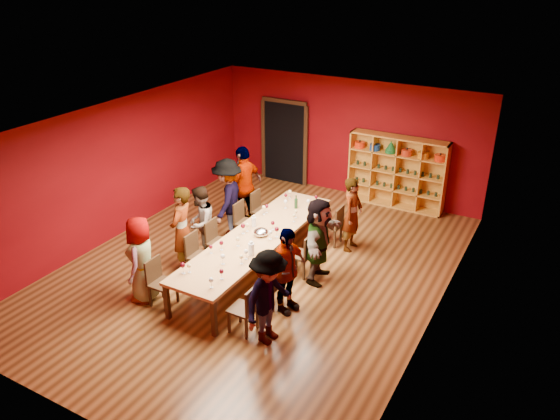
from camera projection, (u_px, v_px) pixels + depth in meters
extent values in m
cube|color=#4D2D14|center=(258.00, 269.00, 10.99)|extent=(7.10, 9.10, 0.02)
cube|color=#63040A|center=(349.00, 137.00, 13.91)|extent=(7.10, 0.02, 3.00)
cube|color=#63040A|center=(67.00, 330.00, 6.78)|extent=(7.10, 0.02, 3.00)
cube|color=#63040A|center=(119.00, 168.00, 11.89)|extent=(0.02, 9.10, 3.00)
cube|color=#63040A|center=(442.00, 244.00, 8.79)|extent=(0.02, 9.10, 3.00)
cube|color=silver|center=(255.00, 123.00, 9.70)|extent=(7.10, 9.10, 0.02)
cube|color=#B07E49|center=(257.00, 237.00, 10.68)|extent=(1.10, 4.50, 0.06)
cube|color=black|center=(167.00, 301.00, 9.34)|extent=(0.08, 0.08, 0.69)
cube|color=black|center=(288.00, 208.00, 12.77)|extent=(0.08, 0.08, 0.69)
cube|color=black|center=(214.00, 318.00, 8.90)|extent=(0.08, 0.08, 0.69)
cube|color=black|center=(326.00, 217.00, 12.33)|extent=(0.08, 0.08, 0.69)
cube|color=black|center=(285.00, 142.00, 14.82)|extent=(1.20, 0.14, 2.20)
cube|color=black|center=(284.00, 101.00, 14.27)|extent=(1.32, 0.06, 0.10)
cube|color=black|center=(264.00, 140.00, 15.05)|extent=(0.10, 0.06, 2.20)
cube|color=black|center=(306.00, 147.00, 14.48)|extent=(0.10, 0.06, 2.20)
cube|color=gold|center=(352.00, 164.00, 13.88)|extent=(0.04, 0.40, 1.80)
cube|color=gold|center=(445.00, 181.00, 12.84)|extent=(0.04, 0.40, 1.80)
cube|color=gold|center=(400.00, 137.00, 12.99)|extent=(2.40, 0.40, 0.04)
cube|color=gold|center=(393.00, 205.00, 13.74)|extent=(2.40, 0.40, 0.04)
cube|color=gold|center=(399.00, 170.00, 13.51)|extent=(2.40, 0.02, 1.80)
cube|color=gold|center=(395.00, 189.00, 13.55)|extent=(2.36, 0.38, 0.03)
cube|color=gold|center=(397.00, 172.00, 13.36)|extent=(2.36, 0.38, 0.03)
cube|color=gold|center=(398.00, 155.00, 13.17)|extent=(2.36, 0.38, 0.03)
cube|color=gold|center=(373.00, 168.00, 13.63)|extent=(0.03, 0.38, 1.76)
cube|color=gold|center=(397.00, 172.00, 13.36)|extent=(0.03, 0.38, 1.76)
cube|color=gold|center=(421.00, 176.00, 13.10)|extent=(0.03, 0.38, 1.76)
cylinder|color=red|center=(360.00, 145.00, 13.58)|extent=(0.26, 0.26, 0.15)
sphere|color=black|center=(360.00, 141.00, 13.54)|extent=(0.05, 0.05, 0.05)
cylinder|color=navy|center=(375.00, 147.00, 13.40)|extent=(0.26, 0.26, 0.15)
sphere|color=black|center=(375.00, 143.00, 13.36)|extent=(0.05, 0.05, 0.05)
cylinder|color=#19642E|center=(390.00, 151.00, 13.24)|extent=(0.26, 0.26, 0.08)
cone|color=#19642E|center=(391.00, 145.00, 13.17)|extent=(0.24, 0.24, 0.22)
cylinder|color=#B82F15|center=(407.00, 152.00, 13.05)|extent=(0.26, 0.26, 0.15)
sphere|color=black|center=(407.00, 149.00, 13.01)|extent=(0.05, 0.05, 0.05)
cylinder|color=orange|center=(423.00, 155.00, 12.87)|extent=(0.26, 0.26, 0.15)
sphere|color=black|center=(424.00, 151.00, 12.83)|extent=(0.05, 0.05, 0.05)
cylinder|color=red|center=(440.00, 158.00, 12.69)|extent=(0.26, 0.26, 0.15)
sphere|color=black|center=(441.00, 154.00, 12.65)|extent=(0.05, 0.05, 0.05)
cylinder|color=black|center=(357.00, 179.00, 13.98)|extent=(0.07, 0.07, 0.10)
cylinder|color=black|center=(364.00, 180.00, 13.90)|extent=(0.07, 0.07, 0.10)
cylinder|color=black|center=(370.00, 182.00, 13.81)|extent=(0.07, 0.07, 0.10)
cylinder|color=black|center=(377.00, 183.00, 13.73)|extent=(0.07, 0.07, 0.10)
cylinder|color=black|center=(384.00, 184.00, 13.65)|extent=(0.07, 0.07, 0.10)
cylinder|color=black|center=(391.00, 186.00, 13.57)|extent=(0.07, 0.07, 0.10)
cylinder|color=black|center=(399.00, 187.00, 13.49)|extent=(0.07, 0.07, 0.10)
cylinder|color=black|center=(406.00, 189.00, 13.41)|extent=(0.07, 0.07, 0.10)
cylinder|color=black|center=(413.00, 190.00, 13.32)|extent=(0.07, 0.07, 0.10)
cylinder|color=black|center=(421.00, 191.00, 13.24)|extent=(0.07, 0.07, 0.10)
cylinder|color=black|center=(428.00, 193.00, 13.16)|extent=(0.07, 0.07, 0.10)
cylinder|color=black|center=(436.00, 194.00, 13.08)|extent=(0.07, 0.07, 0.10)
cylinder|color=black|center=(358.00, 162.00, 13.79)|extent=(0.07, 0.07, 0.10)
cylinder|color=black|center=(365.00, 164.00, 13.70)|extent=(0.07, 0.07, 0.10)
cylinder|color=black|center=(372.00, 165.00, 13.62)|extent=(0.07, 0.07, 0.10)
cylinder|color=black|center=(379.00, 166.00, 13.54)|extent=(0.07, 0.07, 0.10)
cylinder|color=black|center=(386.00, 168.00, 13.46)|extent=(0.07, 0.07, 0.10)
cylinder|color=black|center=(393.00, 169.00, 13.38)|extent=(0.07, 0.07, 0.10)
cylinder|color=black|center=(400.00, 170.00, 13.30)|extent=(0.07, 0.07, 0.10)
cylinder|color=black|center=(408.00, 171.00, 13.21)|extent=(0.07, 0.07, 0.10)
cylinder|color=black|center=(415.00, 173.00, 13.13)|extent=(0.07, 0.07, 0.10)
cylinder|color=black|center=(423.00, 174.00, 13.05)|extent=(0.07, 0.07, 0.10)
cylinder|color=black|center=(431.00, 176.00, 12.97)|extent=(0.07, 0.07, 0.10)
cylinder|color=black|center=(438.00, 177.00, 12.89)|extent=(0.07, 0.07, 0.10)
cube|color=black|center=(163.00, 284.00, 9.68)|extent=(0.42, 0.42, 0.04)
cube|color=black|center=(153.00, 269.00, 9.67)|extent=(0.04, 0.40, 0.44)
cube|color=black|center=(150.00, 296.00, 9.72)|extent=(0.04, 0.04, 0.41)
cube|color=black|center=(165.00, 302.00, 9.57)|extent=(0.04, 0.04, 0.41)
cube|color=black|center=(163.00, 287.00, 9.99)|extent=(0.04, 0.04, 0.41)
cube|color=black|center=(177.00, 292.00, 9.84)|extent=(0.04, 0.04, 0.41)
imported|color=#535459|center=(142.00, 259.00, 9.72)|extent=(0.69, 0.89, 1.62)
cube|color=black|center=(200.00, 257.00, 10.56)|extent=(0.42, 0.42, 0.04)
cube|color=black|center=(191.00, 243.00, 10.54)|extent=(0.04, 0.40, 0.44)
cube|color=black|center=(189.00, 268.00, 10.59)|extent=(0.04, 0.04, 0.41)
cube|color=black|center=(203.00, 273.00, 10.44)|extent=(0.04, 0.04, 0.41)
cube|color=black|center=(199.00, 261.00, 10.86)|extent=(0.04, 0.04, 0.41)
cube|color=black|center=(213.00, 265.00, 10.71)|extent=(0.04, 0.04, 0.41)
imported|color=#C2828D|center=(182.00, 230.00, 10.54)|extent=(0.63, 0.76, 1.80)
cube|color=black|center=(219.00, 243.00, 11.07)|extent=(0.42, 0.42, 0.04)
cube|color=black|center=(211.00, 230.00, 11.05)|extent=(0.04, 0.40, 0.44)
cube|color=black|center=(208.00, 254.00, 11.10)|extent=(0.04, 0.04, 0.41)
cube|color=black|center=(222.00, 258.00, 10.95)|extent=(0.04, 0.04, 0.41)
cube|color=black|center=(218.00, 247.00, 11.37)|extent=(0.04, 0.04, 0.41)
cube|color=black|center=(231.00, 251.00, 11.22)|extent=(0.04, 0.04, 0.41)
imported|color=#131534|center=(201.00, 223.00, 11.12)|extent=(0.58, 0.83, 1.55)
cube|color=black|center=(246.00, 223.00, 11.88)|extent=(0.42, 0.42, 0.04)
cube|color=black|center=(239.00, 211.00, 11.86)|extent=(0.04, 0.40, 0.44)
cube|color=black|center=(236.00, 233.00, 11.91)|extent=(0.04, 0.04, 0.41)
cube|color=black|center=(249.00, 237.00, 11.76)|extent=(0.04, 0.04, 0.41)
cube|color=black|center=(244.00, 227.00, 12.18)|extent=(0.04, 0.04, 0.41)
cube|color=black|center=(257.00, 231.00, 12.03)|extent=(0.04, 0.04, 0.41)
imported|color=#515156|center=(228.00, 199.00, 11.88)|extent=(0.81, 1.26, 1.81)
cube|color=black|center=(263.00, 211.00, 12.43)|extent=(0.42, 0.42, 0.04)
cube|color=black|center=(255.00, 200.00, 12.41)|extent=(0.04, 0.40, 0.44)
cube|color=black|center=(253.00, 221.00, 12.47)|extent=(0.04, 0.04, 0.41)
cube|color=black|center=(265.00, 224.00, 12.32)|extent=(0.04, 0.04, 0.41)
cube|color=black|center=(260.00, 216.00, 12.73)|extent=(0.04, 0.04, 0.41)
cube|color=black|center=(273.00, 219.00, 12.58)|extent=(0.04, 0.04, 0.41)
imported|color=#131535|center=(244.00, 186.00, 12.42)|extent=(0.64, 1.17, 1.90)
cube|color=black|center=(243.00, 309.00, 8.99)|extent=(0.42, 0.42, 0.04)
cube|color=black|center=(252.00, 300.00, 8.81)|extent=(0.04, 0.40, 0.44)
cube|color=black|center=(229.00, 323.00, 9.03)|extent=(0.04, 0.04, 0.41)
cube|color=black|center=(246.00, 329.00, 8.88)|extent=(0.04, 0.04, 0.41)
cube|color=black|center=(240.00, 312.00, 9.30)|extent=(0.04, 0.04, 0.41)
cube|color=black|center=(257.00, 318.00, 9.15)|extent=(0.04, 0.04, 0.41)
imported|color=beige|center=(269.00, 298.00, 8.61)|extent=(0.54, 1.10, 1.65)
cube|color=black|center=(269.00, 284.00, 9.68)|extent=(0.42, 0.42, 0.04)
cube|color=black|center=(279.00, 275.00, 9.49)|extent=(0.04, 0.40, 0.44)
cube|color=black|center=(256.00, 297.00, 9.72)|extent=(0.04, 0.04, 0.41)
cube|color=black|center=(273.00, 302.00, 9.57)|extent=(0.04, 0.04, 0.41)
cube|color=black|center=(266.00, 287.00, 9.98)|extent=(0.04, 0.04, 0.41)
cube|color=black|center=(282.00, 293.00, 9.83)|extent=(0.04, 0.04, 0.41)
imported|color=#525157|center=(286.00, 271.00, 9.37)|extent=(0.66, 1.02, 1.61)
cube|color=black|center=(300.00, 255.00, 10.62)|extent=(0.42, 0.42, 0.04)
cube|color=black|center=(309.00, 246.00, 10.44)|extent=(0.04, 0.40, 0.44)
cube|color=black|center=(288.00, 266.00, 10.66)|extent=(0.04, 0.04, 0.41)
cube|color=black|center=(304.00, 271.00, 10.51)|extent=(0.04, 0.04, 0.41)
cube|color=black|center=(296.00, 259.00, 10.93)|extent=(0.04, 0.04, 0.41)
cube|color=black|center=(312.00, 263.00, 10.78)|extent=(0.04, 0.04, 0.41)
imported|color=#48484D|center=(319.00, 240.00, 10.28)|extent=(0.67, 1.62, 1.70)
cube|color=black|center=(331.00, 225.00, 11.77)|extent=(0.42, 0.42, 0.04)
cube|color=black|center=(340.00, 217.00, 11.59)|extent=(0.04, 0.40, 0.44)
cube|color=black|center=(320.00, 236.00, 11.81)|extent=(0.04, 0.04, 0.41)
cube|color=black|center=(335.00, 240.00, 11.66)|extent=(0.04, 0.04, 0.41)
cube|color=black|center=(327.00, 230.00, 12.08)|extent=(0.04, 0.04, 0.41)
cube|color=black|center=(341.00, 233.00, 11.93)|extent=(0.04, 0.04, 0.41)
imported|color=#C4838A|center=(352.00, 214.00, 11.41)|extent=(0.43, 0.59, 1.61)
cylinder|color=white|center=(270.00, 239.00, 10.52)|extent=(0.06, 0.06, 0.01)
cylinder|color=white|center=(270.00, 236.00, 10.50)|extent=(0.01, 0.01, 0.11)
ellipsoid|color=white|center=(270.00, 232.00, 10.46)|extent=(0.08, 0.08, 0.09)
cylinder|color=white|center=(211.00, 253.00, 10.03)|extent=(0.06, 0.06, 0.01)
cylinder|color=white|center=(211.00, 251.00, 10.00)|extent=(0.01, 0.01, 0.10)
ellipsoid|color=#490713|center=(211.00, 247.00, 9.97)|extent=(0.07, 0.07, 0.08)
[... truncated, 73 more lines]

